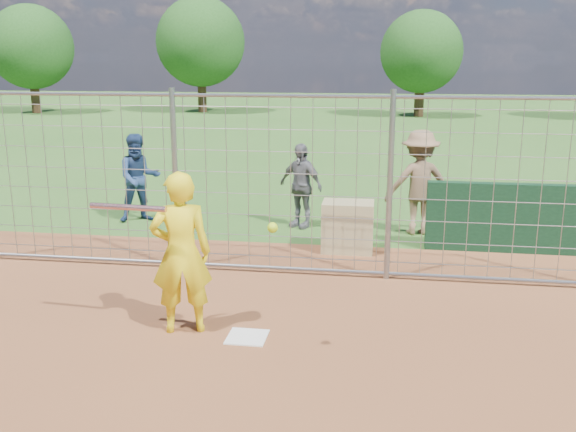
% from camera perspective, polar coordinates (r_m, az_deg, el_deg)
% --- Properties ---
extents(ground, '(100.00, 100.00, 0.00)m').
position_cam_1_polar(ground, '(7.36, -3.32, -10.13)').
color(ground, '#2D591E').
rests_on(ground, ground).
extents(home_plate, '(0.43, 0.43, 0.02)m').
position_cam_1_polar(home_plate, '(7.18, -3.66, -10.70)').
color(home_plate, silver).
rests_on(home_plate, ground).
extents(dugout_wall, '(2.60, 0.20, 1.10)m').
position_cam_1_polar(dugout_wall, '(10.64, 19.17, -0.18)').
color(dugout_wall, '#11381E').
rests_on(dugout_wall, ground).
extents(batter, '(0.76, 0.61, 1.82)m').
position_cam_1_polar(batter, '(7.13, -9.49, -3.27)').
color(batter, yellow).
rests_on(batter, ground).
extents(bystander_a, '(1.00, 0.94, 1.64)m').
position_cam_1_polar(bystander_a, '(12.27, -13.10, 3.32)').
color(bystander_a, navy).
rests_on(bystander_a, ground).
extents(bystander_b, '(0.96, 0.76, 1.53)m').
position_cam_1_polar(bystander_b, '(11.53, 1.13, 2.73)').
color(bystander_b, slate).
rests_on(bystander_b, ground).
extents(bystander_c, '(1.29, 0.91, 1.81)m').
position_cam_1_polar(bystander_c, '(11.28, 11.58, 2.93)').
color(bystander_c, '#836347').
rests_on(bystander_c, ground).
extents(equipment_bin, '(0.81, 0.56, 0.80)m').
position_cam_1_polar(equipment_bin, '(10.17, 5.33, -0.95)').
color(equipment_bin, tan).
rests_on(equipment_bin, ground).
extents(equipment_in_play, '(2.08, 0.40, 0.16)m').
position_cam_1_polar(equipment_in_play, '(6.74, -11.23, 0.36)').
color(equipment_in_play, silver).
rests_on(equipment_in_play, ground).
extents(backstop_fence, '(9.08, 0.08, 2.60)m').
position_cam_1_polar(backstop_fence, '(8.86, -0.72, 2.60)').
color(backstop_fence, gray).
rests_on(backstop_fence, ground).
extents(tree_line, '(44.66, 6.72, 6.48)m').
position_cam_1_polar(tree_line, '(34.75, 12.02, 14.78)').
color(tree_line, '#3F2B19').
rests_on(tree_line, ground).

